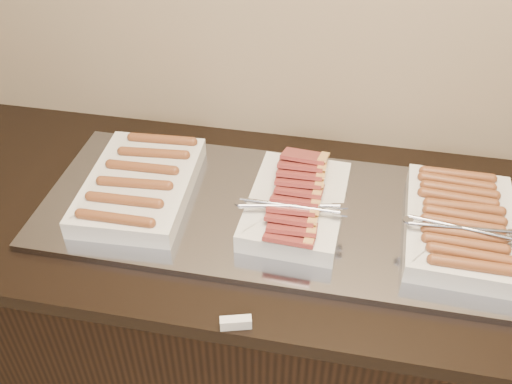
% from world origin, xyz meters
% --- Properties ---
extents(counter, '(2.06, 0.76, 0.90)m').
position_xyz_m(counter, '(0.00, 2.13, 0.45)').
color(counter, black).
rests_on(counter, ground).
extents(warming_tray, '(1.20, 0.50, 0.02)m').
position_xyz_m(warming_tray, '(-0.03, 2.13, 0.91)').
color(warming_tray, '#8E909B').
rests_on(warming_tray, counter).
extents(dish_left, '(0.28, 0.41, 0.07)m').
position_xyz_m(dish_left, '(-0.39, 2.13, 0.95)').
color(dish_left, silver).
rests_on(dish_left, warming_tray).
extents(dish_center, '(0.27, 0.37, 0.10)m').
position_xyz_m(dish_center, '(0.02, 2.13, 0.96)').
color(dish_center, silver).
rests_on(dish_center, warming_tray).
extents(dish_right, '(0.28, 0.39, 0.08)m').
position_xyz_m(dish_right, '(0.42, 2.13, 0.95)').
color(dish_right, silver).
rests_on(dish_right, warming_tray).
extents(label_holder, '(0.07, 0.04, 0.03)m').
position_xyz_m(label_holder, '(-0.05, 1.77, 0.91)').
color(label_holder, silver).
rests_on(label_holder, counter).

